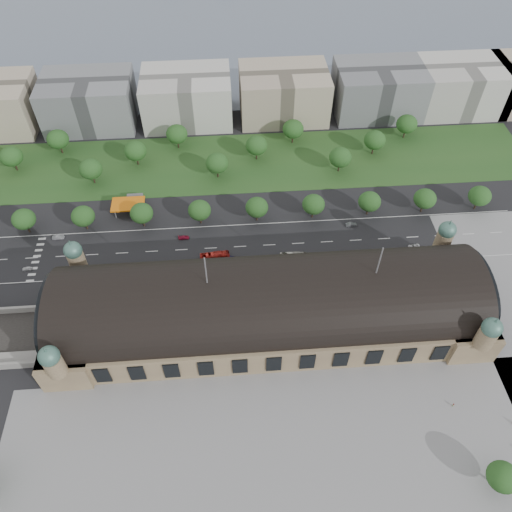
{
  "coord_description": "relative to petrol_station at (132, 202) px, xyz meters",
  "views": [
    {
      "loc": [
        -11.71,
        -99.76,
        151.15
      ],
      "look_at": [
        -2.79,
        20.16,
        14.0
      ],
      "focal_mm": 35.0,
      "sensor_mm": 36.0,
      "label": 1
    }
  ],
  "objects": [
    {
      "name": "office_5",
      "position": [
        123.91,
        67.72,
        9.05
      ],
      "size": [
        45.0,
        32.0,
        24.0
      ],
      "primitive_type": "cube",
      "color": "gray",
      "rests_on": "ground"
    },
    {
      "name": "tree_row_8",
      "position": [
        125.91,
        -12.28,
        4.48
      ],
      "size": [
        9.6,
        9.6,
        11.52
      ],
      "color": "#2D2116",
      "rests_on": "ground"
    },
    {
      "name": "bus_mid",
      "position": [
        46.17,
        -38.28,
        -1.13
      ],
      "size": [
        13.26,
        4.17,
        3.64
      ],
      "primitive_type": "imported",
      "rotation": [
        0.0,
        0.0,
        1.66
      ],
      "color": "beige",
      "rests_on": "ground"
    },
    {
      "name": "office_6",
      "position": [
        168.91,
        67.72,
        9.05
      ],
      "size": [
        45.0,
        32.0,
        24.0
      ],
      "primitive_type": "cube",
      "color": "silver",
      "rests_on": "ground"
    },
    {
      "name": "bus_west",
      "position": [
        35.54,
        -33.28,
        -1.29
      ],
      "size": [
        12.11,
        3.75,
        3.32
      ],
      "primitive_type": "imported",
      "rotation": [
        0.0,
        0.0,
        1.65
      ],
      "color": "red",
      "rests_on": "ground"
    },
    {
      "name": "tree_row_5",
      "position": [
        53.91,
        -12.28,
        4.48
      ],
      "size": [
        9.6,
        9.6,
        11.52
      ],
      "color": "#2D2116",
      "rests_on": "ground"
    },
    {
      "name": "plaza_south",
      "position": [
        63.91,
        -109.28,
        -2.95
      ],
      "size": [
        190.0,
        48.0,
        0.12
      ],
      "primitive_type": "cube",
      "color": "gray",
      "rests_on": "ground"
    },
    {
      "name": "parked_car_0",
      "position": [
        -26.09,
        -40.28,
        -2.22
      ],
      "size": [
        4.64,
        3.35,
        1.46
      ],
      "primitive_type": "imported",
      "rotation": [
        0.0,
        0.0,
        -1.11
      ],
      "color": "black",
      "rests_on": "ground"
    },
    {
      "name": "traffic_car_0",
      "position": [
        -38.24,
        -33.3,
        -2.31
      ],
      "size": [
        3.81,
        1.61,
        1.29
      ],
      "primitive_type": "imported",
      "rotation": [
        0.0,
        0.0,
        -1.55
      ],
      "color": "silver",
      "rests_on": "ground"
    },
    {
      "name": "tree_belt_9",
      "position": [
        94.91,
        17.72,
        5.1
      ],
      "size": [
        10.4,
        10.4,
        12.48
      ],
      "color": "#2D2116",
      "rests_on": "ground"
    },
    {
      "name": "tree_row_9",
      "position": [
        149.91,
        -12.28,
        4.48
      ],
      "size": [
        9.6,
        9.6,
        11.52
      ],
      "color": "#2D2116",
      "rests_on": "ground"
    },
    {
      "name": "road_slab",
      "position": [
        33.91,
        -27.28,
        -2.95
      ],
      "size": [
        260.0,
        26.0,
        0.1
      ],
      "primitive_type": "cube",
      "color": "black",
      "rests_on": "ground"
    },
    {
      "name": "traffic_car_4",
      "position": [
        41.02,
        -33.49,
        -2.23
      ],
      "size": [
        4.37,
        2.06,
        1.45
      ],
      "primitive_type": "imported",
      "rotation": [
        0.0,
        0.0,
        -1.65
      ],
      "color": "#1E1948",
      "rests_on": "ground"
    },
    {
      "name": "tree_plaza_s",
      "position": [
        113.91,
        -125.28,
        3.86
      ],
      "size": [
        9.0,
        9.0,
        10.64
      ],
      "color": "#2D2116",
      "rests_on": "ground"
    },
    {
      "name": "tree_row_7",
      "position": [
        101.91,
        -12.28,
        4.48
      ],
      "size": [
        9.6,
        9.6,
        11.52
      ],
      "color": "#2D2116",
      "rests_on": "ground"
    },
    {
      "name": "tree_row_3",
      "position": [
        5.91,
        -12.28,
        4.48
      ],
      "size": [
        9.6,
        9.6,
        11.52
      ],
      "color": "#2D2116",
      "rests_on": "ground"
    },
    {
      "name": "tree_belt_4",
      "position": [
        -0.09,
        29.72,
        5.1
      ],
      "size": [
        10.4,
        10.4,
        12.48
      ],
      "color": "#2D2116",
      "rests_on": "ground"
    },
    {
      "name": "parked_car_1",
      "position": [
        -9.35,
        -44.28,
        -2.2
      ],
      "size": [
        5.77,
        5.2,
        1.49
      ],
      "primitive_type": "imported",
      "rotation": [
        0.0,
        0.0,
        -0.93
      ],
      "color": "maroon",
      "rests_on": "ground"
    },
    {
      "name": "traffic_car_6",
      "position": [
        116.73,
        -33.08,
        -2.28
      ],
      "size": [
        5.01,
        2.67,
        1.34
      ],
      "primitive_type": "imported",
      "rotation": [
        0.0,
        0.0,
        -1.48
      ],
      "color": "silver",
      "rests_on": "ground"
    },
    {
      "name": "parked_car_2",
      "position": [
        -10.89,
        -40.28,
        -2.13
      ],
      "size": [
        5.98,
        5.11,
        1.64
      ],
      "primitive_type": "imported",
      "rotation": [
        0.0,
        0.0,
        -0.97
      ],
      "color": "#192948",
      "rests_on": "ground"
    },
    {
      "name": "tree_row_4",
      "position": [
        29.91,
        -12.28,
        4.48
      ],
      "size": [
        9.6,
        9.6,
        11.52
      ],
      "color": "#2D2116",
      "rests_on": "ground"
    },
    {
      "name": "parked_car_6",
      "position": [
        18.12,
        -40.28,
        -2.22
      ],
      "size": [
        5.41,
        4.14,
        1.46
      ],
      "primitive_type": "imported",
      "rotation": [
        0.0,
        0.0,
        -1.09
      ],
      "color": "black",
      "rests_on": "ground"
    },
    {
      "name": "parked_car_4",
      "position": [
        29.36,
        -40.28,
        -2.15
      ],
      "size": [
        4.93,
        4.14,
        1.59
      ],
      "primitive_type": "imported",
      "rotation": [
        0.0,
        0.0,
        -0.96
      ],
      "color": "silver",
      "rests_on": "ground"
    },
    {
      "name": "tree_belt_7",
      "position": [
        56.91,
        29.72,
        5.1
      ],
      "size": [
        10.4,
        10.4,
        12.48
      ],
      "color": "#2D2116",
      "rests_on": "ground"
    },
    {
      "name": "petrol_station",
      "position": [
        0.0,
        0.0,
        0.0
      ],
      "size": [
        14.0,
        13.0,
        5.05
      ],
      "color": "orange",
      "rests_on": "ground"
    },
    {
      "name": "grass_belt",
      "position": [
        38.91,
        27.72,
        -2.95
      ],
      "size": [
        300.0,
        45.0,
        0.1
      ],
      "primitive_type": "cube",
      "color": "#254F1F",
      "rests_on": "ground"
    },
    {
      "name": "bus_east",
      "position": [
        66.79,
        -35.41,
        -1.43
      ],
      "size": [
        11.06,
        3.23,
        3.04
      ],
      "primitive_type": "imported",
      "rotation": [
        0.0,
        0.0,
        1.51
      ],
      "color": "beige",
      "rests_on": "ground"
    },
    {
      "name": "ground",
      "position": [
        53.91,
        -65.28,
        -2.95
      ],
      "size": [
        900.0,
        900.0,
        0.0
      ],
      "primitive_type": "plane",
      "color": "black",
      "rests_on": "ground"
    },
    {
      "name": "office_3",
      "position": [
        23.91,
        67.72,
        9.05
      ],
      "size": [
        45.0,
        32.0,
        24.0
      ],
      "primitive_type": "cube",
      "color": "silver",
      "rests_on": "ground"
    },
    {
      "name": "tree_row_6",
      "position": [
        77.91,
        -12.28,
        4.48
      ],
      "size": [
        9.6,
        9.6,
        11.52
      ],
      "color": "#2D2116",
      "rests_on": "ground"
    },
    {
      "name": "tree_belt_10",
      "position": [
        113.91,
        29.72,
        5.1
      ],
      "size": [
        10.4,
        10.4,
        12.48
      ],
      "color": "#2D2116",
      "rests_on": "ground"
    },
    {
      "name": "tree_belt_8",
      "position": [
        75.91,
        41.72,
        5.1
      ],
      "size": [
        10.4,
        10.4,
        12.48
      ],
      "color": "#2D2116",
      "rests_on": "ground"
    },
    {
      "name": "parked_car_3",
      "position": [
        21.3,
        -44.28,
        -2.25
      ],
      "size": [
        4.41,
        3.53,
        1.41
      ],
      "primitive_type": "imported",
      "rotation": [
        0.0,
        0.0,
        -1.04
      ],
      "color": "slate",
      "rests_on": "ground"
    },
    {
      "name": "tree_belt_5",
      "position": [
        18.91,
        41.72,
        5.1
      ],
      "size": [
        10.4,
        10.4,
        12.48
      ],
      "color": "#2D2116",
      "rests_on": "ground"
    },
    {
      "name": "tree_belt_6",
      "position": [
        37.91,
        17.72,
        5.1
      ],
      "size": [
        10.4,
        10.4,
        12.48
      ],
      "color": "#2D2116",
      "rests_on": "ground"
    },
    {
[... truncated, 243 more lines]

